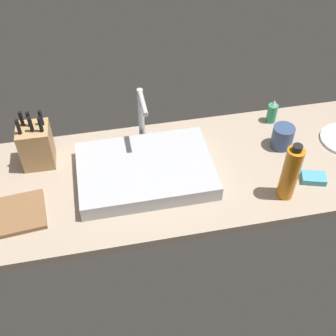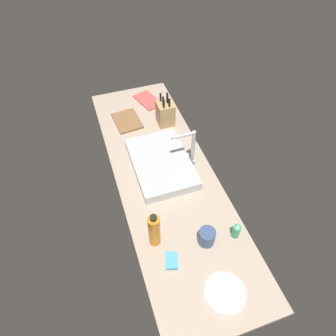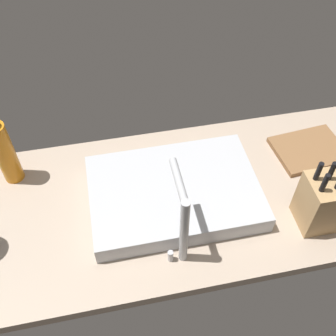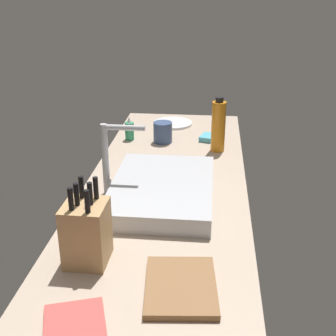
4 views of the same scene
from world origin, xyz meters
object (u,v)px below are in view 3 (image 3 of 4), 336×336
knife_block (324,201)px  water_bottle (4,153)px  cutting_board (309,150)px  sink_basin (174,194)px  faucet (182,221)px

knife_block → water_bottle: 95.69cm
cutting_board → water_bottle: water_bottle is taller
sink_basin → cutting_board: size_ratio=2.19×
faucet → cutting_board: faucet is taller
cutting_board → water_bottle: size_ratio=0.95×
water_bottle → sink_basin: bearing=158.2°
sink_basin → cutting_board: bearing=-167.8°
sink_basin → water_bottle: bearing=-21.8°
sink_basin → cutting_board: sink_basin is taller
faucet → cutting_board: 61.17cm
knife_block → cutting_board: bearing=-109.7°
faucet → knife_block: (-41.93, -2.41, -6.65)cm
sink_basin → water_bottle: water_bottle is taller
faucet → knife_block: 42.52cm
faucet → cutting_board: bearing=-150.9°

